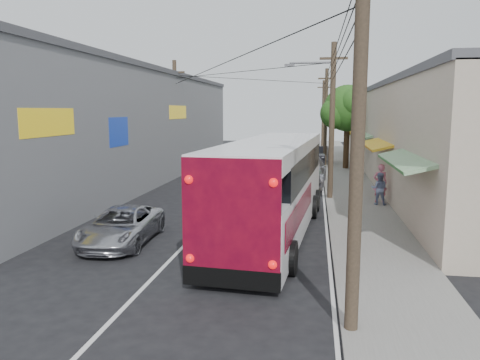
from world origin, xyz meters
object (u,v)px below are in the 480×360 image
(jeepney, at_px, (121,226))
(parked_car_far, at_px, (317,155))
(coach_bus, at_px, (273,186))
(pedestrian_near, at_px, (380,183))
(parked_suv, at_px, (305,171))
(parked_car_mid, at_px, (306,169))
(pedestrian_far, at_px, (379,189))

(jeepney, height_order, parked_car_far, parked_car_far)
(coach_bus, relative_size, jeepney, 2.77)
(parked_car_far, xyz_separation_m, pedestrian_near, (3.00, -17.42, 0.30))
(parked_car_far, bearing_deg, coach_bus, -89.27)
(pedestrian_near, bearing_deg, jeepney, 34.30)
(coach_bus, distance_m, parked_suv, 11.95)
(parked_suv, relative_size, parked_car_mid, 1.40)
(coach_bus, xyz_separation_m, jeepney, (-5.11, -2.13, -1.20))
(parked_car_far, bearing_deg, jeepney, -99.87)
(parked_car_mid, bearing_deg, pedestrian_far, -59.93)
(parked_car_mid, bearing_deg, pedestrian_near, -57.41)
(jeepney, distance_m, pedestrian_far, 12.51)
(parked_suv, height_order, parked_car_mid, parked_suv)
(parked_suv, bearing_deg, jeepney, -110.03)
(coach_bus, xyz_separation_m, pedestrian_far, (4.61, 5.74, -0.93))
(coach_bus, distance_m, jeepney, 5.67)
(jeepney, bearing_deg, parked_suv, 64.07)
(coach_bus, height_order, parked_car_mid, coach_bus)
(jeepney, height_order, pedestrian_near, pedestrian_near)
(parked_suv, bearing_deg, pedestrian_near, -51.82)
(pedestrian_far, bearing_deg, jeepney, 49.88)
(coach_bus, xyz_separation_m, parked_car_mid, (0.93, 14.30, -1.08))
(parked_suv, bearing_deg, parked_car_far, 89.48)
(parked_suv, bearing_deg, pedestrian_far, -55.77)
(jeepney, xyz_separation_m, parked_suv, (6.04, 14.01, 0.28))
(parked_car_far, bearing_deg, parked_car_mid, -89.90)
(parked_car_far, xyz_separation_m, pedestrian_far, (2.87, -18.10, 0.13))
(coach_bus, height_order, parked_car_far, coach_bus)
(pedestrian_far, bearing_deg, parked_suv, -48.22)
(coach_bus, height_order, pedestrian_far, coach_bus)
(parked_car_far, distance_m, pedestrian_near, 17.68)
(jeepney, xyz_separation_m, pedestrian_near, (9.84, 8.56, 0.44))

